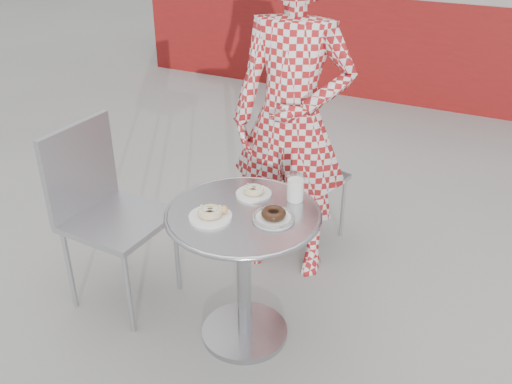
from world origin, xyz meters
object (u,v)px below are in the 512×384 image
at_px(seated_person, 292,121).
at_px(chair_far, 304,203).
at_px(plate_far, 254,192).
at_px(chair_left, 121,251).
at_px(plate_near, 211,214).
at_px(plate_checker, 274,216).
at_px(milk_cup, 295,189).
at_px(bistro_table, 244,245).

bearing_deg(seated_person, chair_far, 85.63).
bearing_deg(plate_far, chair_left, -165.02).
height_order(plate_near, plate_checker, plate_near).
height_order(chair_left, plate_far, chair_left).
bearing_deg(milk_cup, chair_far, 107.52).
bearing_deg(bistro_table, milk_cup, 51.03).
xyz_separation_m(chair_far, chair_left, (-0.64, -0.94, 0.04)).
height_order(seated_person, plate_far, seated_person).
xyz_separation_m(chair_left, milk_cup, (0.87, 0.22, 0.47)).
bearing_deg(chair_left, plate_near, -94.34).
relative_size(seated_person, plate_near, 9.41).
distance_m(seated_person, plate_far, 0.53).
distance_m(chair_left, plate_near, 0.74).
bearing_deg(chair_left, plate_far, -71.78).
bearing_deg(plate_far, milk_cup, 11.38).
bearing_deg(chair_left, bistro_table, -85.16).
distance_m(bistro_table, plate_checker, 0.23).
height_order(bistro_table, plate_near, plate_near).
distance_m(chair_far, plate_far, 0.89).
relative_size(seated_person, plate_far, 10.67).
relative_size(chair_far, chair_left, 0.86).
bearing_deg(seated_person, plate_checker, -79.73).
bearing_deg(seated_person, chair_left, -139.86).
bearing_deg(seated_person, plate_far, -93.30).
xyz_separation_m(chair_far, plate_checker, (0.21, -0.91, 0.46)).
bearing_deg(plate_checker, milk_cup, 84.32).
bearing_deg(milk_cup, bistro_table, -128.97).
distance_m(chair_far, milk_cup, 0.91).
xyz_separation_m(seated_person, milk_cup, (0.22, -0.47, -0.12)).
relative_size(bistro_table, seated_person, 0.40).
bearing_deg(plate_near, seated_person, 86.55).
relative_size(chair_left, milk_cup, 7.53).
height_order(bistro_table, chair_left, chair_left).
height_order(bistro_table, chair_far, chair_far).
height_order(plate_checker, milk_cup, milk_cup).
relative_size(plate_checker, milk_cup, 1.46).
xyz_separation_m(bistro_table, chair_far, (-0.07, 0.92, -0.28)).
xyz_separation_m(chair_far, plate_near, (-0.04, -1.02, 0.47)).
bearing_deg(chair_left, chair_far, -30.88).
height_order(bistro_table, plate_checker, plate_checker).
xyz_separation_m(chair_far, plate_far, (0.04, -0.76, 0.46)).
bearing_deg(chair_far, milk_cup, 121.61).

